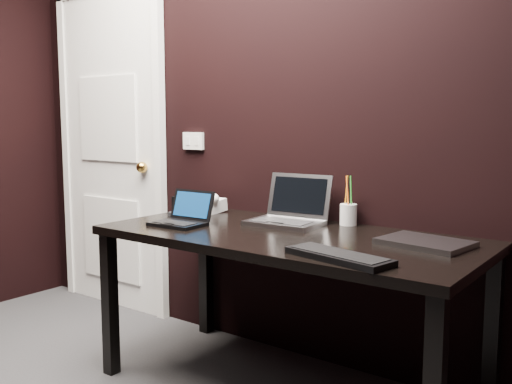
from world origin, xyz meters
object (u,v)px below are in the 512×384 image
Objects in this scene: silver_laptop at (288,215)px; ext_keyboard at (339,256)px; pen_cup at (348,214)px; door at (111,150)px; mobile_phone at (176,209)px; netbook at (182,218)px; closed_laptop at (425,243)px; desk at (287,250)px; desk_phone at (202,204)px.

silver_laptop is 0.84× the size of ext_keyboard.
silver_laptop reaches higher than ext_keyboard.
ext_keyboard is 1.80× the size of pen_cup.
ext_keyboard is (2.07, -0.67, -0.29)m from door.
silver_laptop reaches higher than mobile_phone.
door reaches higher than netbook.
netbook is 0.95m from ext_keyboard.
closed_laptop is at bearing 3.35° from mobile_phone.
pen_cup is (-0.30, 0.64, 0.04)m from ext_keyboard.
door is at bearing 160.10° from mobile_phone.
closed_laptop is at bearing 11.57° from desk.
door reaches higher than mobile_phone.
silver_laptop is (0.40, 0.32, 0.01)m from netbook.
desk_phone reaches higher than mobile_phone.
desk is 3.96× the size of ext_keyboard.
pen_cup reaches higher than desk.
door is 8.59× the size of desk_phone.
mobile_phone is at bearing 140.53° from netbook.
mobile_phone is at bearing -99.26° from desk_phone.
pen_cup is at bearing 153.96° from closed_laptop.
mobile_phone is (-0.73, 0.04, 0.12)m from desk.
desk_phone is at bearing 162.84° from desk.
silver_laptop is 1.45× the size of desk_phone.
desk_phone reaches higher than desk.
closed_laptop is at bearing 12.72° from netbook.
mobile_phone is 0.43× the size of pen_cup.
netbook is at bearing -166.01° from desk.
pen_cup is (-0.46, 0.22, 0.04)m from closed_laptop.
desk_phone is 1.04× the size of pen_cup.
desk is 0.55m from netbook.
desk is (1.65, -0.38, -0.38)m from door.
silver_laptop is at bearing 13.95° from mobile_phone.
pen_cup is at bearing 31.68° from silver_laptop.
desk is at bearing -57.79° from silver_laptop.
mobile_phone is at bearing 163.58° from ext_keyboard.
silver_laptop is (-0.12, 0.19, 0.12)m from desk.
desk is 0.52m from ext_keyboard.
closed_laptop reaches higher than desk.
desk_phone is (-0.18, 0.35, 0.01)m from netbook.
ext_keyboard is at bearing -35.30° from desk.
desk is 7.13× the size of pen_cup.
silver_laptop is 0.97× the size of closed_laptop.
door is 8.98× the size of pen_cup.
mobile_phone is at bearing -160.50° from pen_cup.
netbook is at bearing -62.47° from desk_phone.
closed_laptop is (0.16, 0.41, -0.00)m from ext_keyboard.
pen_cup is (0.82, 0.13, 0.01)m from desk_phone.
desk_phone is at bearing -9.51° from door.
pen_cup is at bearing 36.37° from netbook.
desk is 0.26m from silver_laptop.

